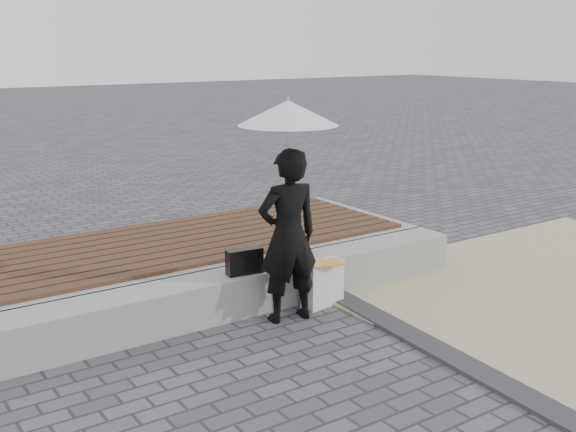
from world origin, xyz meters
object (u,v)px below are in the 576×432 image
at_px(seating_ledge, 250,288).
at_px(canvas_tote, 322,284).
at_px(parasol, 288,113).
at_px(handbag, 244,261).
at_px(woman, 288,236).

height_order(seating_ledge, canvas_tote, canvas_tote).
distance_m(parasol, handbag, 1.47).
xyz_separation_m(woman, parasol, (0.00, 0.00, 1.12)).
bearing_deg(parasol, canvas_tote, 12.11).
xyz_separation_m(seating_ledge, canvas_tote, (0.62, -0.34, 0.02)).
distance_m(seating_ledge, parasol, 1.79).
relative_size(parasol, handbag, 3.28).
bearing_deg(seating_ledge, woman, -72.64).
distance_m(woman, handbag, 0.52).
height_order(seating_ledge, woman, woman).
relative_size(woman, canvas_tote, 3.61).
bearing_deg(woman, seating_ledge, -65.57).
height_order(parasol, canvas_tote, parasol).
xyz_separation_m(parasol, canvas_tote, (0.48, 0.10, -1.71)).
relative_size(seating_ledge, parasol, 4.38).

